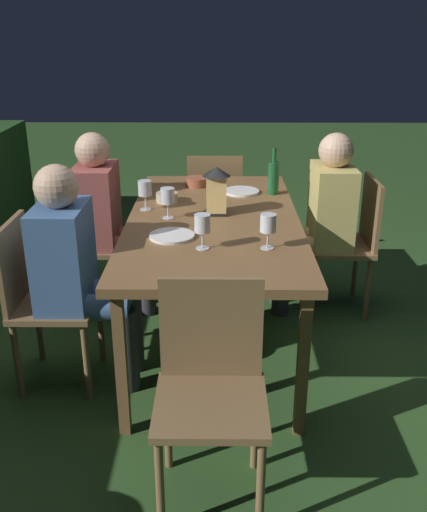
# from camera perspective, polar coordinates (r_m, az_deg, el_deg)

# --- Properties ---
(ground_plane) EXTENTS (16.00, 16.00, 0.00)m
(ground_plane) POSITION_cam_1_polar(r_m,az_deg,el_deg) (3.47, 0.00, -8.15)
(ground_plane) COLOR #2D5123
(dining_table) EXTENTS (1.84, 0.94, 0.76)m
(dining_table) POSITION_cam_1_polar(r_m,az_deg,el_deg) (3.17, 0.00, 2.89)
(dining_table) COLOR brown
(dining_table) RESTS_ON ground
(chair_side_right_a) EXTENTS (0.42, 0.40, 0.87)m
(chair_side_right_a) POSITION_cam_1_polar(r_m,az_deg,el_deg) (3.01, -16.70, -3.72)
(chair_side_right_a) COLOR brown
(chair_side_right_a) RESTS_ON ground
(person_in_blue) EXTENTS (0.38, 0.47, 1.15)m
(person_in_blue) POSITION_cam_1_polar(r_m,az_deg,el_deg) (2.90, -13.33, -1.09)
(person_in_blue) COLOR #426699
(person_in_blue) RESTS_ON ground
(chair_side_left_b) EXTENTS (0.42, 0.40, 0.87)m
(chair_side_left_b) POSITION_cam_1_polar(r_m,az_deg,el_deg) (3.73, 13.38, 1.71)
(chair_side_left_b) COLOR brown
(chair_side_left_b) RESTS_ON ground
(person_in_mustard) EXTENTS (0.38, 0.47, 1.15)m
(person_in_mustard) POSITION_cam_1_polar(r_m,az_deg,el_deg) (3.64, 10.58, 3.97)
(person_in_mustard) COLOR tan
(person_in_mustard) RESTS_ON ground
(chair_head_near) EXTENTS (0.40, 0.42, 0.87)m
(chair_head_near) POSITION_cam_1_polar(r_m,az_deg,el_deg) (2.22, -0.25, -12.51)
(chair_head_near) COLOR brown
(chair_head_near) RESTS_ON ground
(chair_side_right_b) EXTENTS (0.42, 0.40, 0.87)m
(chair_side_right_b) POSITION_cam_1_polar(r_m,az_deg,el_deg) (3.74, -13.23, 1.78)
(chair_side_right_b) COLOR brown
(chair_side_right_b) RESTS_ON ground
(person_in_rust) EXTENTS (0.38, 0.47, 1.15)m
(person_in_rust) POSITION_cam_1_polar(r_m,az_deg,el_deg) (3.65, -10.45, 4.03)
(person_in_rust) COLOR #9E4C47
(person_in_rust) RESTS_ON ground
(chair_head_far) EXTENTS (0.40, 0.42, 0.87)m
(chair_head_far) POSITION_cam_1_polar(r_m,az_deg,el_deg) (4.35, 0.13, 5.25)
(chair_head_far) COLOR brown
(chair_head_far) RESTS_ON ground
(lantern_centerpiece) EXTENTS (0.15, 0.15, 0.27)m
(lantern_centerpiece) POSITION_cam_1_polar(r_m,az_deg,el_deg) (3.19, 0.29, 6.77)
(lantern_centerpiece) COLOR black
(lantern_centerpiece) RESTS_ON dining_table
(green_bottle_on_table) EXTENTS (0.07, 0.07, 0.29)m
(green_bottle_on_table) POSITION_cam_1_polar(r_m,az_deg,el_deg) (3.60, 5.97, 7.81)
(green_bottle_on_table) COLOR #195128
(green_bottle_on_table) RESTS_ON dining_table
(wine_glass_a) EXTENTS (0.08, 0.08, 0.17)m
(wine_glass_a) POSITION_cam_1_polar(r_m,az_deg,el_deg) (2.68, -1.11, 3.09)
(wine_glass_a) COLOR silver
(wine_glass_a) RESTS_ON dining_table
(wine_glass_b) EXTENTS (0.08, 0.08, 0.17)m
(wine_glass_b) POSITION_cam_1_polar(r_m,az_deg,el_deg) (3.29, -6.83, 6.55)
(wine_glass_b) COLOR silver
(wine_glass_b) RESTS_ON dining_table
(wine_glass_c) EXTENTS (0.08, 0.08, 0.17)m
(wine_glass_c) POSITION_cam_1_polar(r_m,az_deg,el_deg) (3.12, -4.57, 5.82)
(wine_glass_c) COLOR silver
(wine_glass_c) RESTS_ON dining_table
(wine_glass_d) EXTENTS (0.08, 0.08, 0.17)m
(wine_glass_d) POSITION_cam_1_polar(r_m,az_deg,el_deg) (2.69, 5.44, 3.09)
(wine_glass_d) COLOR silver
(wine_glass_d) RESTS_ON dining_table
(plate_a) EXTENTS (0.23, 0.23, 0.01)m
(plate_a) POSITION_cam_1_polar(r_m,az_deg,el_deg) (3.64, 2.78, 6.42)
(plate_a) COLOR white
(plate_a) RESTS_ON dining_table
(plate_b) EXTENTS (0.23, 0.23, 0.01)m
(plate_b) POSITION_cam_1_polar(r_m,az_deg,el_deg) (2.87, -4.14, 2.01)
(plate_b) COLOR white
(plate_b) RESTS_ON dining_table
(bowl_olives) EXTENTS (0.13, 0.13, 0.06)m
(bowl_olives) POSITION_cam_1_polar(r_m,az_deg,el_deg) (3.44, -4.65, 5.86)
(bowl_olives) COLOR #BCAD8E
(bowl_olives) RESTS_ON dining_table
(bowl_bread) EXTENTS (0.15, 0.15, 0.06)m
(bowl_bread) POSITION_cam_1_polar(r_m,az_deg,el_deg) (3.78, -1.65, 7.41)
(bowl_bread) COLOR #9E5138
(bowl_bread) RESTS_ON dining_table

